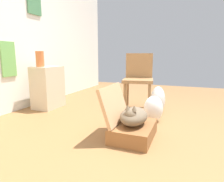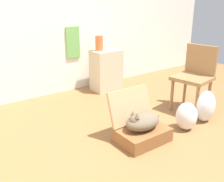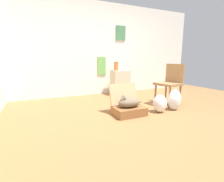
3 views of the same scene
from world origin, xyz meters
TOP-DOWN VIEW (x-y plane):
  - ground_plane at (0.00, 0.00)m, footprint 7.68×7.68m
  - wall_back at (0.00, 2.26)m, footprint 6.40×0.15m
  - suitcase_base at (-0.18, 0.15)m, footprint 0.57×0.42m
  - suitcase_lid at (-0.18, 0.37)m, footprint 0.57×0.17m
  - cat at (-0.19, 0.15)m, footprint 0.51×0.28m
  - plastic_bag_white at (0.45, 0.05)m, footprint 0.27×0.26m
  - plastic_bag_clear at (0.83, 0.05)m, footprint 0.29×0.22m
  - side_table at (0.51, 1.85)m, footprint 0.49×0.35m
  - vase_tall at (0.38, 1.87)m, footprint 0.13×0.13m
  - chair at (1.03, 0.41)m, footprint 0.54×0.55m

SIDE VIEW (x-z plane):
  - ground_plane at x=0.00m, z-range 0.00..0.00m
  - suitcase_base at x=-0.18m, z-range 0.00..0.16m
  - plastic_bag_white at x=0.45m, z-range 0.00..0.35m
  - plastic_bag_clear at x=0.83m, z-range 0.00..0.42m
  - cat at x=-0.19m, z-range 0.13..0.37m
  - side_table at x=0.51m, z-range 0.00..0.70m
  - suitcase_lid at x=-0.18m, z-range 0.16..0.56m
  - chair at x=1.03m, z-range 0.06..0.98m
  - vase_tall at x=0.38m, z-range 0.70..0.95m
  - wall_back at x=0.00m, z-range 0.00..2.60m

